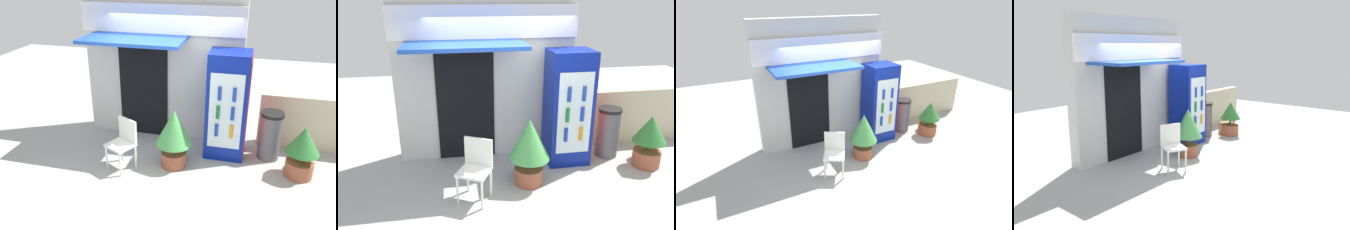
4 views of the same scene
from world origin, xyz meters
The scene contains 9 objects.
ground centered at (0.00, 0.00, 0.00)m, with size 16.00×16.00×0.00m, color #A3A39E.
storefront_building centered at (-0.27, 1.39, 1.58)m, with size 3.13×1.30×3.07m.
drink_cooler centered at (1.11, 0.83, 1.00)m, with size 0.74×0.69×1.99m.
plastic_chair centered at (-0.58, -0.08, 0.53)m, with size 0.57×0.56×0.91m.
potted_plant_near_shop centered at (0.26, 0.17, 0.66)m, with size 0.64×0.64×1.08m.
potted_plant_curbside centered at (2.42, 0.37, 0.53)m, with size 0.56×0.56×0.92m.
trash_bin centered at (1.92, 0.87, 0.46)m, with size 0.42×0.42×0.92m.
stone_boundary_wall centered at (3.07, 1.43, 0.54)m, with size 2.73×0.22×1.08m, color beige.
cardboard_box centered at (2.52, 0.54, 0.16)m, with size 0.33×0.30×0.31m, color tan.
Camera 2 is at (-0.88, -4.30, 2.87)m, focal length 35.42 mm.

